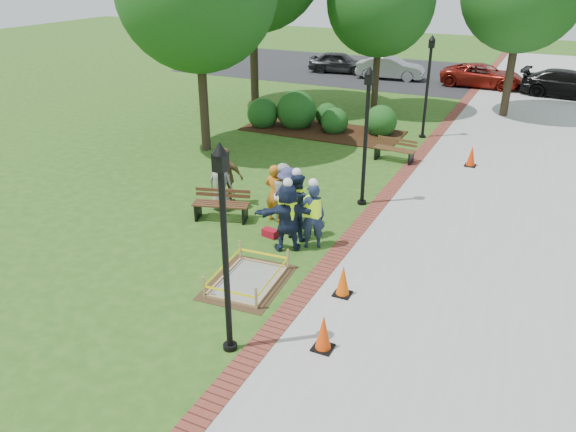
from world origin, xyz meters
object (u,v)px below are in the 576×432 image
at_px(cone_front, 323,333).
at_px(lamp_near, 224,237).
at_px(hivis_worker_c, 296,204).
at_px(wet_concrete_pad, 248,274).
at_px(hivis_worker_a, 288,215).
at_px(hivis_worker_b, 313,214).
at_px(bench_near, 221,211).

xyz_separation_m(cone_front, lamp_near, (-1.67, -0.77, 2.10)).
bearing_deg(hivis_worker_c, wet_concrete_pad, -90.16).
distance_m(hivis_worker_a, hivis_worker_b, 0.66).
distance_m(bench_near, hivis_worker_a, 2.77).
distance_m(lamp_near, hivis_worker_a, 4.59).
relative_size(wet_concrete_pad, bench_near, 1.40).
height_order(lamp_near, hivis_worker_a, lamp_near).
height_order(bench_near, lamp_near, lamp_near).
relative_size(cone_front, hivis_worker_a, 0.39).
relative_size(bench_near, hivis_worker_c, 0.86).
height_order(lamp_near, hivis_worker_c, lamp_near).
xyz_separation_m(hivis_worker_a, hivis_worker_c, (-0.11, 0.77, 0.00)).
distance_m(cone_front, hivis_worker_b, 4.39).
bearing_deg(hivis_worker_c, lamp_near, -79.89).
xyz_separation_m(cone_front, hivis_worker_b, (-1.93, 3.89, 0.58)).
bearing_deg(bench_near, lamp_near, -56.59).
bearing_deg(hivis_worker_a, wet_concrete_pad, -93.33).
bearing_deg(cone_front, hivis_worker_b, 116.39).
bearing_deg(hivis_worker_a, bench_near, 162.51).
height_order(bench_near, hivis_worker_b, hivis_worker_b).
relative_size(wet_concrete_pad, lamp_near, 0.57).
bearing_deg(wet_concrete_pad, hivis_worker_b, 74.66).
bearing_deg(lamp_near, cone_front, 24.85).
bearing_deg(hivis_worker_a, hivis_worker_b, 36.77).
xyz_separation_m(wet_concrete_pad, cone_front, (2.58, -1.55, 0.15)).
relative_size(cone_front, hivis_worker_b, 0.41).
distance_m(lamp_near, hivis_worker_b, 4.91).
bearing_deg(lamp_near, hivis_worker_c, 100.11).
bearing_deg(hivis_worker_c, cone_front, -58.95).
bearing_deg(hivis_worker_a, hivis_worker_c, 97.84).
bearing_deg(lamp_near, wet_concrete_pad, 111.32).
bearing_deg(cone_front, bench_near, 139.39).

